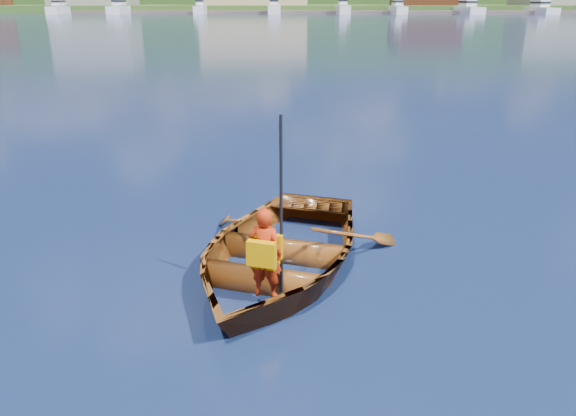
{
  "coord_description": "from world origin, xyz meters",
  "views": [
    {
      "loc": [
        -1.32,
        -6.32,
        3.4
      ],
      "look_at": [
        -1.07,
        0.48,
        0.88
      ],
      "focal_mm": 35.0,
      "sensor_mm": 36.0,
      "label": 1
    }
  ],
  "objects_px": {
    "rowboat": "(277,251)",
    "dock": "(308,12)",
    "marina_yachts": "(275,8)",
    "child_paddler": "(265,252)"
  },
  "relations": [
    {
      "from": "marina_yachts",
      "to": "dock",
      "type": "bearing_deg",
      "value": 28.74
    },
    {
      "from": "rowboat",
      "to": "child_paddler",
      "type": "height_order",
      "value": "child_paddler"
    },
    {
      "from": "rowboat",
      "to": "dock",
      "type": "bearing_deg",
      "value": 85.83
    },
    {
      "from": "rowboat",
      "to": "marina_yachts",
      "type": "xyz_separation_m",
      "value": [
        2.2,
        142.83,
        1.13
      ]
    },
    {
      "from": "marina_yachts",
      "to": "rowboat",
      "type": "bearing_deg",
      "value": -90.88
    },
    {
      "from": "child_paddler",
      "to": "dock",
      "type": "distance_m",
      "value": 148.82
    },
    {
      "from": "rowboat",
      "to": "child_paddler",
      "type": "relative_size",
      "value": 2.23
    },
    {
      "from": "dock",
      "to": "marina_yachts",
      "type": "relative_size",
      "value": 1.1
    },
    {
      "from": "child_paddler",
      "to": "rowboat",
      "type": "bearing_deg",
      "value": 80.42
    },
    {
      "from": "child_paddler",
      "to": "dock",
      "type": "bearing_deg",
      "value": 85.79
    }
  ]
}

